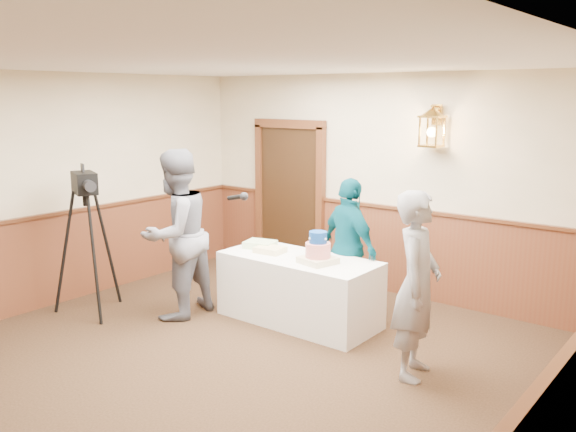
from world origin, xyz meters
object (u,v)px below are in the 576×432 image
object	(u,v)px
assistant_p	(349,248)
sheet_cake_yellow	(270,250)
tv_camera_rig	(89,251)
sheet_cake_green	(260,244)
display_table	(299,289)
interviewer	(176,234)
tiered_cake	(318,251)
baker	(417,285)

from	to	relation	value
assistant_p	sheet_cake_yellow	bearing A→B (deg)	61.58
tv_camera_rig	sheet_cake_green	bearing A→B (deg)	65.28
display_table	sheet_cake_yellow	world-z (taller)	sheet_cake_yellow
assistant_p	interviewer	bearing A→B (deg)	61.81
tiered_cake	tv_camera_rig	size ratio (longest dim) A/B	0.24
sheet_cake_yellow	tv_camera_rig	xyz separation A→B (m)	(-1.70, -1.24, -0.03)
baker	tv_camera_rig	world-z (taller)	baker
sheet_cake_yellow	assistant_p	bearing A→B (deg)	39.07
sheet_cake_green	interviewer	size ratio (longest dim) A/B	0.17
sheet_cake_yellow	interviewer	world-z (taller)	interviewer
assistant_p	tv_camera_rig	distance (m)	3.02
tiered_cake	sheet_cake_green	xyz separation A→B (m)	(-0.93, 0.13, -0.10)
baker	tv_camera_rig	size ratio (longest dim) A/B	1.03
display_table	sheet_cake_green	xyz separation A→B (m)	(-0.62, 0.06, 0.41)
interviewer	baker	distance (m)	2.87
sheet_cake_green	interviewer	bearing A→B (deg)	-126.77
tiered_cake	sheet_cake_yellow	xyz separation A→B (m)	(-0.69, 0.03, -0.10)
sheet_cake_green	interviewer	world-z (taller)	interviewer
interviewer	assistant_p	world-z (taller)	interviewer
sheet_cake_yellow	sheet_cake_green	bearing A→B (deg)	156.52
sheet_cake_yellow	tv_camera_rig	distance (m)	2.11
tiered_cake	baker	world-z (taller)	baker
baker	assistant_p	bearing A→B (deg)	39.11
tiered_cake	sheet_cake_yellow	bearing A→B (deg)	177.65
tiered_cake	tv_camera_rig	world-z (taller)	tv_camera_rig
display_table	interviewer	xyz separation A→B (m)	(-1.21, -0.72, 0.60)
display_table	tv_camera_rig	xyz separation A→B (m)	(-2.09, -1.29, 0.37)
display_table	sheet_cake_green	size ratio (longest dim) A/B	5.31
sheet_cake_green	assistant_p	world-z (taller)	assistant_p
tiered_cake	sheet_cake_green	distance (m)	0.95
display_table	tiered_cake	size ratio (longest dim) A/B	4.44
display_table	tiered_cake	xyz separation A→B (m)	(0.31, -0.07, 0.51)
assistant_p	tiered_cake	bearing A→B (deg)	111.22
baker	tiered_cake	bearing A→B (deg)	60.11
assistant_p	tv_camera_rig	xyz separation A→B (m)	(-2.41, -1.82, -0.06)
display_table	tv_camera_rig	bearing A→B (deg)	-148.28
sheet_cake_yellow	tv_camera_rig	bearing A→B (deg)	-143.79
sheet_cake_yellow	sheet_cake_green	xyz separation A→B (m)	(-0.24, 0.10, 0.01)
tiered_cake	interviewer	xyz separation A→B (m)	(-1.52, -0.65, 0.08)
baker	assistant_p	size ratio (longest dim) A/B	1.07
tiered_cake	tv_camera_rig	bearing A→B (deg)	-153.06
interviewer	tv_camera_rig	bearing A→B (deg)	-60.51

